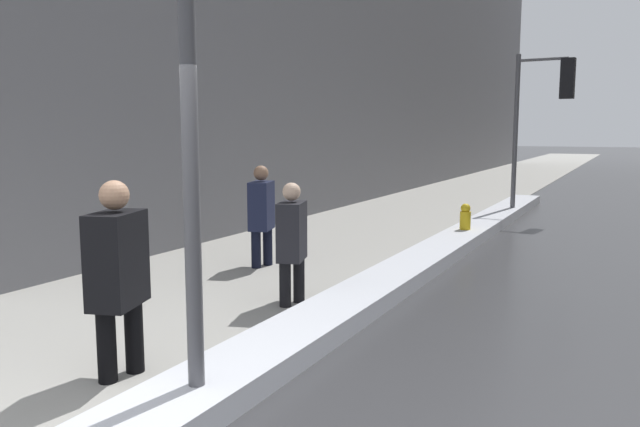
# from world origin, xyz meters

# --- Properties ---
(sidewalk_slab) EXTENTS (4.00, 80.00, 0.01)m
(sidewalk_slab) POSITION_xyz_m (-2.00, 15.00, 0.01)
(sidewalk_slab) COLOR #9E9B93
(sidewalk_slab) RESTS_ON ground
(snow_bank_curb) EXTENTS (0.71, 17.34, 0.21)m
(snow_bank_curb) POSITION_xyz_m (0.21, 7.07, 0.11)
(snow_bank_curb) COLOR silver
(snow_bank_curb) RESTS_ON ground
(traffic_light_near) EXTENTS (1.31, 0.33, 3.80)m
(traffic_light_near) POSITION_xyz_m (1.05, 12.58, 2.75)
(traffic_light_near) COLOR #515156
(traffic_light_near) RESTS_ON ground
(pedestrian_nearside) EXTENTS (0.46, 0.61, 1.66)m
(pedestrian_nearside) POSITION_xyz_m (-0.72, 1.00, 0.92)
(pedestrian_nearside) COLOR black
(pedestrian_nearside) RESTS_ON ground
(pedestrian_with_shoulder_bag) EXTENTS (0.40, 0.71, 1.46)m
(pedestrian_with_shoulder_bag) POSITION_xyz_m (-0.54, 3.56, 0.81)
(pedestrian_with_shoulder_bag) COLOR black
(pedestrian_with_shoulder_bag) RESTS_ON ground
(pedestrian_in_glasses) EXTENTS (0.43, 0.56, 1.54)m
(pedestrian_in_glasses) POSITION_xyz_m (-1.97, 5.13, 0.85)
(pedestrian_in_glasses) COLOR black
(pedestrian_in_glasses) RESTS_ON ground
(fire_hydrant) EXTENTS (0.20, 0.20, 0.70)m
(fire_hydrant) POSITION_xyz_m (0.19, 8.79, 0.35)
(fire_hydrant) COLOR gold
(fire_hydrant) RESTS_ON ground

